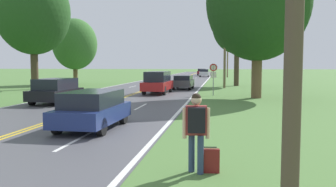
# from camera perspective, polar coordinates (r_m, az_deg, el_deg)

# --- Properties ---
(hitchhiker_person) EXTENTS (0.59, 0.43, 1.73)m
(hitchhiker_person) POSITION_cam_1_polar(r_m,az_deg,el_deg) (7.64, 4.55, -5.02)
(hitchhiker_person) COLOR navy
(hitchhiker_person) RESTS_ON ground
(suitcase) EXTENTS (0.41, 0.17, 0.57)m
(suitcase) POSITION_cam_1_polar(r_m,az_deg,el_deg) (7.90, 6.78, -10.66)
(suitcase) COLOR maroon
(suitcase) RESTS_ON ground
(traffic_sign) EXTENTS (0.60, 0.10, 2.45)m
(traffic_sign) POSITION_cam_1_polar(r_m,az_deg,el_deg) (27.21, 7.29, 3.52)
(traffic_sign) COLOR gray
(traffic_sign) RESTS_ON ground
(utility_pole_midground) EXTENTS (1.80, 0.24, 9.65)m
(utility_pole_midground) POSITION_cam_1_polar(r_m,az_deg,el_deg) (36.60, 9.12, 8.68)
(utility_pole_midground) COLOR brown
(utility_pole_midground) RESTS_ON ground
(utility_pole_far) EXTENTS (1.80, 0.24, 9.02)m
(utility_pole_far) POSITION_cam_1_polar(r_m,az_deg,el_deg) (68.21, 9.54, 6.49)
(utility_pole_far) COLOR brown
(utility_pole_far) RESTS_ON ground
(tree_behind_sign) EXTENTS (7.21, 7.21, 10.91)m
(tree_behind_sign) POSITION_cam_1_polar(r_m,az_deg,el_deg) (26.25, 14.25, 14.12)
(tree_behind_sign) COLOR brown
(tree_behind_sign) RESTS_ON ground
(tree_mid_treeline) EXTENTS (5.33, 5.33, 7.91)m
(tree_mid_treeline) POSITION_cam_1_polar(r_m,az_deg,el_deg) (44.64, -14.72, 7.65)
(tree_mid_treeline) COLOR brown
(tree_mid_treeline) RESTS_ON ground
(tree_right_cluster) EXTENTS (5.52, 5.52, 9.95)m
(tree_right_cluster) POSITION_cam_1_polar(r_m,az_deg,el_deg) (40.80, 11.03, 10.71)
(tree_right_cluster) COLOR #473828
(tree_right_cluster) RESTS_ON ground
(tree_far_back) EXTENTS (6.95, 6.95, 11.31)m
(tree_far_back) POSITION_cam_1_polar(r_m,az_deg,el_deg) (36.77, -20.86, 12.03)
(tree_far_back) COLOR #473828
(tree_far_back) RESTS_ON ground
(car_dark_blue_hatchback_nearest) EXTENTS (1.86, 4.00, 1.39)m
(car_dark_blue_hatchback_nearest) POSITION_cam_1_polar(r_m,az_deg,el_deg) (13.28, -11.96, -2.38)
(car_dark_blue_hatchback_nearest) COLOR black
(car_dark_blue_hatchback_nearest) RESTS_ON ground
(car_black_hatchback_approaching) EXTENTS (2.08, 3.89, 1.52)m
(car_black_hatchback_approaching) POSITION_cam_1_polar(r_m,az_deg,el_deg) (22.47, -17.56, 0.47)
(car_black_hatchback_approaching) COLOR black
(car_black_hatchback_approaching) RESTS_ON ground
(car_red_suv_mid_near) EXTENTS (1.91, 4.92, 1.80)m
(car_red_suv_mid_near) POSITION_cam_1_polar(r_m,az_deg,el_deg) (29.03, -1.65, 1.87)
(car_red_suv_mid_near) COLOR black
(car_red_suv_mid_near) RESTS_ON ground
(car_dark_grey_hatchback_mid_far) EXTENTS (1.83, 3.98, 1.34)m
(car_dark_grey_hatchback_mid_far) POSITION_cam_1_polar(r_m,az_deg,el_deg) (34.35, 2.50, 1.91)
(car_dark_grey_hatchback_mid_far) COLOR black
(car_dark_grey_hatchback_mid_far) RESTS_ON ground
(car_silver_sedan_receding) EXTENTS (1.88, 4.02, 1.49)m
(car_silver_sedan_receding) POSITION_cam_1_polar(r_m,az_deg,el_deg) (70.76, 5.83, 3.32)
(car_silver_sedan_receding) COLOR black
(car_silver_sedan_receding) RESTS_ON ground
(car_maroon_sedan_distant) EXTENTS (2.01, 4.04, 1.48)m
(car_maroon_sedan_distant) POSITION_cam_1_polar(r_m,az_deg,el_deg) (81.48, 5.43, 3.48)
(car_maroon_sedan_distant) COLOR black
(car_maroon_sedan_distant) RESTS_ON ground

